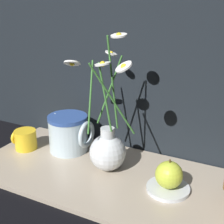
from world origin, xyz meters
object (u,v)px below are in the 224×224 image
(yellow_mug, at_px, (25,139))
(vase_with_flowers, at_px, (108,148))
(orange_fruit, at_px, (169,175))
(ceramic_pitcher, at_px, (69,132))

(yellow_mug, bearing_deg, vase_with_flowers, 1.09)
(vase_with_flowers, xyz_separation_m, yellow_mug, (-0.30, -0.01, -0.04))
(orange_fruit, bearing_deg, ceramic_pitcher, 167.77)
(ceramic_pitcher, height_order, orange_fruit, ceramic_pitcher)
(yellow_mug, bearing_deg, orange_fruit, -2.48)
(orange_fruit, bearing_deg, yellow_mug, 177.52)
(vase_with_flowers, bearing_deg, ceramic_pitcher, 163.29)
(vase_with_flowers, bearing_deg, yellow_mug, -178.91)
(vase_with_flowers, height_order, ceramic_pitcher, vase_with_flowers)
(vase_with_flowers, height_order, orange_fruit, vase_with_flowers)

